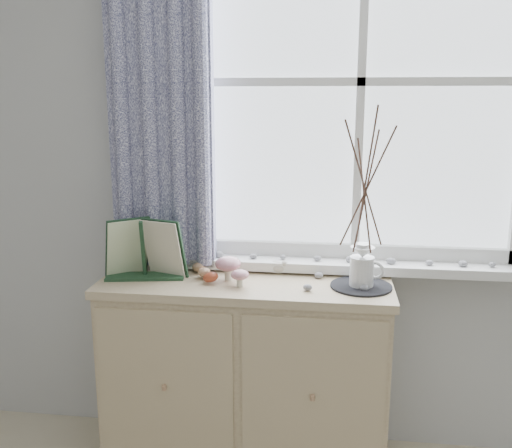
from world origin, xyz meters
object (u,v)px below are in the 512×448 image
object	(u,v)px
botanical_book	(142,250)
toadstool_cluster	(231,267)
twig_pitcher	(366,184)
sideboard	(246,374)

from	to	relation	value
botanical_book	toadstool_cluster	distance (m)	0.37
twig_pitcher	sideboard	bearing A→B (deg)	-159.50
sideboard	botanical_book	xyz separation A→B (m)	(-0.42, -0.05, 0.55)
sideboard	botanical_book	world-z (taller)	botanical_book
botanical_book	toadstool_cluster	bearing A→B (deg)	-6.14
botanical_book	twig_pitcher	distance (m)	0.94
sideboard	toadstool_cluster	world-z (taller)	toadstool_cluster
sideboard	toadstool_cluster	size ratio (longest dim) A/B	7.48
botanical_book	twig_pitcher	xyz separation A→B (m)	(0.89, 0.03, 0.29)
sideboard	botanical_book	size ratio (longest dim) A/B	3.19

